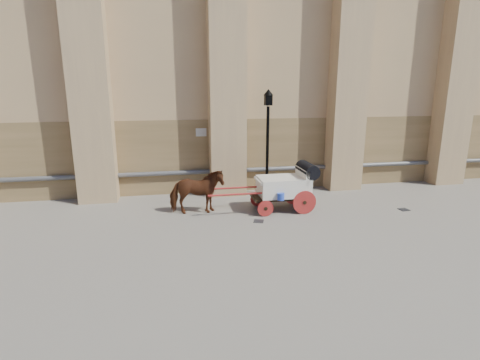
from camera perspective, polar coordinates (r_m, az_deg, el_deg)
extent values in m
plane|color=slate|center=(12.25, 5.45, -6.44)|extent=(90.00, 90.00, 0.00)
cube|color=#98784C|center=(16.28, 8.29, 4.10)|extent=(44.00, 0.35, 3.00)
cylinder|color=#59595B|center=(16.14, 8.52, 1.83)|extent=(42.00, 0.18, 0.18)
cube|color=beige|center=(15.13, -5.94, 7.25)|extent=(0.42, 0.04, 0.32)
imported|color=#5D2915|center=(12.87, -6.63, -1.81)|extent=(1.86, 0.89, 1.55)
cube|color=black|center=(13.32, 6.19, -2.47)|extent=(2.02, 0.93, 0.11)
cube|color=white|center=(13.24, 6.61, -0.93)|extent=(1.75, 1.15, 0.64)
cube|color=white|center=(13.37, 9.47, 0.74)|extent=(0.14, 1.15, 0.50)
cube|color=white|center=(12.98, 3.35, -0.12)|extent=(0.33, 1.01, 0.09)
cylinder|color=black|center=(13.39, 10.24, 1.53)|extent=(0.52, 1.15, 0.51)
cylinder|color=#A92521|center=(13.04, 9.79, -3.38)|extent=(0.83, 0.06, 0.83)
cylinder|color=#A92521|center=(14.07, 8.20, -2.03)|extent=(0.83, 0.06, 0.83)
cylinder|color=#A92521|center=(12.68, 3.91, -4.36)|extent=(0.55, 0.06, 0.55)
cylinder|color=#A92521|center=(13.73, 2.73, -2.89)|extent=(0.55, 0.06, 0.55)
cylinder|color=#A92521|center=(12.51, 0.10, -2.17)|extent=(2.20, 0.07, 0.06)
cylinder|color=#A92521|center=(13.29, -0.56, -1.19)|extent=(2.20, 0.07, 0.06)
cylinder|color=blue|center=(12.62, 6.24, -2.53)|extent=(0.24, 0.24, 0.24)
cylinder|color=black|center=(15.00, 4.19, 4.38)|extent=(0.12, 0.12, 3.53)
cone|color=black|center=(15.35, 4.08, -1.47)|extent=(0.35, 0.35, 0.35)
cube|color=black|center=(14.80, 4.33, 12.07)|extent=(0.27, 0.27, 0.41)
cone|color=black|center=(14.79, 4.35, 13.21)|extent=(0.39, 0.39, 0.24)
cube|color=black|center=(12.29, 2.86, -6.28)|extent=(0.41, 0.41, 0.01)
cube|color=black|center=(14.62, 23.70, -4.14)|extent=(0.34, 0.34, 0.01)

